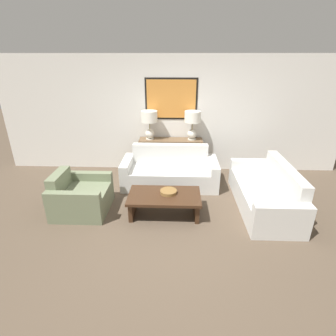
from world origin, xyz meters
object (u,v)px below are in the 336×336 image
at_px(couch_by_side, 266,193).
at_px(coffee_table, 164,200).
at_px(couch_by_back_wall, 170,172).
at_px(table_lamp_right, 192,121).
at_px(table_lamp_left, 149,121).
at_px(decorative_bowl, 168,192).
at_px(armchair_near_back_wall, 80,197).
at_px(console_table, 171,156).

distance_m(couch_by_side, coffee_table, 1.88).
height_order(couch_by_back_wall, coffee_table, couch_by_back_wall).
bearing_deg(table_lamp_right, table_lamp_left, 180.00).
xyz_separation_m(coffee_table, decorative_bowl, (0.07, 0.06, 0.13)).
distance_m(couch_by_back_wall, decorative_bowl, 1.16).
distance_m(couch_by_back_wall, coffee_table, 1.21).
relative_size(coffee_table, armchair_near_back_wall, 1.33).
height_order(table_lamp_left, coffee_table, table_lamp_left).
relative_size(couch_by_side, coffee_table, 1.61).
relative_size(console_table, couch_by_back_wall, 0.73).
height_order(decorative_bowl, armchair_near_back_wall, armchair_near_back_wall).
bearing_deg(armchair_near_back_wall, table_lamp_right, 40.54).
bearing_deg(console_table, couch_by_side, -40.18).
bearing_deg(table_lamp_left, table_lamp_right, 0.00).
relative_size(couch_by_back_wall, couch_by_side, 1.00).
relative_size(coffee_table, decorative_bowl, 4.28).
bearing_deg(table_lamp_left, couch_by_back_wall, -53.35).
relative_size(couch_by_side, armchair_near_back_wall, 2.14).
xyz_separation_m(console_table, table_lamp_right, (0.48, 0.00, 0.84)).
bearing_deg(console_table, decorative_bowl, -89.68).
relative_size(console_table, table_lamp_left, 2.23).
xyz_separation_m(console_table, decorative_bowl, (0.01, -1.80, 0.02)).
bearing_deg(console_table, coffee_table, -91.83).
bearing_deg(table_lamp_left, console_table, 0.00).
distance_m(console_table, coffee_table, 1.86).
relative_size(couch_by_back_wall, armchair_near_back_wall, 2.14).
relative_size(table_lamp_left, coffee_table, 0.52).
bearing_deg(table_lamp_right, couch_by_side, -49.14).
relative_size(table_lamp_left, armchair_near_back_wall, 0.70).
distance_m(console_table, table_lamp_right, 0.97).
xyz_separation_m(console_table, couch_by_back_wall, (0.00, -0.65, -0.13)).
bearing_deg(couch_by_side, decorative_bowl, -170.92).
relative_size(console_table, couch_by_side, 0.73).
xyz_separation_m(couch_by_back_wall, coffee_table, (-0.06, -1.21, 0.02)).
distance_m(couch_by_side, decorative_bowl, 1.81).
xyz_separation_m(couch_by_side, coffee_table, (-1.85, -0.34, 0.02)).
relative_size(table_lamp_left, couch_by_back_wall, 0.32).
height_order(couch_by_back_wall, armchair_near_back_wall, couch_by_back_wall).
relative_size(table_lamp_left, decorative_bowl, 2.24).
bearing_deg(console_table, table_lamp_left, 180.00).
height_order(couch_by_side, coffee_table, couch_by_side).
relative_size(table_lamp_right, couch_by_side, 0.32).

